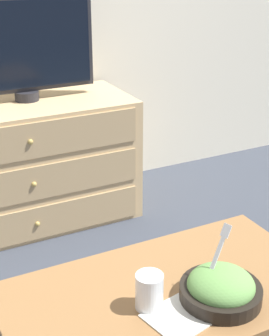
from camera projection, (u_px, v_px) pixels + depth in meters
ground_plane at (0, 201)px, 2.88m from camera, size 12.00×12.00×0.00m
dresser at (19, 165)px, 2.55m from camera, size 1.14×0.51×0.62m
tv at (23, 47)px, 2.40m from camera, size 0.69×0.12×0.49m
coffee_table at (167, 311)px, 1.44m from camera, size 0.90×0.50×0.45m
takeout_bowl at (221, 288)px, 1.35m from camera, size 0.22×0.22×0.20m
drink_cup at (149, 293)px, 1.32m from camera, size 0.07×0.07×0.10m
napkin at (178, 318)px, 1.30m from camera, size 0.17×0.17×0.00m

